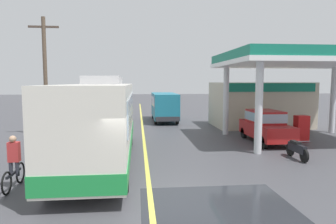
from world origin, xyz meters
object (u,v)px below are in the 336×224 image
object	(u,v)px
cyclist_on_shoulder	(14,164)
motorcycle_parked_forecourt	(297,149)
coach_bus_main	(102,122)
minibus_opposing_lane	(164,104)
car_at_pump	(266,125)
pedestrian_near_pump	(256,119)

from	to	relation	value
cyclist_on_shoulder	motorcycle_parked_forecourt	xyz separation A→B (m)	(11.03, 2.69, -0.34)
coach_bus_main	motorcycle_parked_forecourt	world-z (taller)	coach_bus_main
motorcycle_parked_forecourt	minibus_opposing_lane	bearing A→B (deg)	108.75
coach_bus_main	car_at_pump	xyz separation A→B (m)	(8.77, 3.26, -0.71)
coach_bus_main	pedestrian_near_pump	world-z (taller)	coach_bus_main
car_at_pump	pedestrian_near_pump	size ratio (longest dim) A/B	2.53
cyclist_on_shoulder	motorcycle_parked_forecourt	bearing A→B (deg)	13.70
coach_bus_main	pedestrian_near_pump	size ratio (longest dim) A/B	6.65
car_at_pump	cyclist_on_shoulder	bearing A→B (deg)	-149.98
minibus_opposing_lane	motorcycle_parked_forecourt	size ratio (longest dim) A/B	3.41
coach_bus_main	minibus_opposing_lane	size ratio (longest dim) A/B	1.80
minibus_opposing_lane	cyclist_on_shoulder	xyz separation A→B (m)	(-6.32, -16.58, -0.69)
coach_bus_main	pedestrian_near_pump	distance (m)	11.83
coach_bus_main	minibus_opposing_lane	world-z (taller)	coach_bus_main
coach_bus_main	pedestrian_near_pump	xyz separation A→B (m)	(9.65, 6.78, -0.79)
car_at_pump	pedestrian_near_pump	bearing A→B (deg)	75.94
cyclist_on_shoulder	pedestrian_near_pump	size ratio (longest dim) A/B	1.10
coach_bus_main	cyclist_on_shoulder	distance (m)	4.13
coach_bus_main	motorcycle_parked_forecourt	size ratio (longest dim) A/B	6.13
pedestrian_near_pump	coach_bus_main	bearing A→B (deg)	-144.91
car_at_pump	motorcycle_parked_forecourt	xyz separation A→B (m)	(-0.17, -3.78, -0.57)
minibus_opposing_lane	motorcycle_parked_forecourt	bearing A→B (deg)	-71.25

